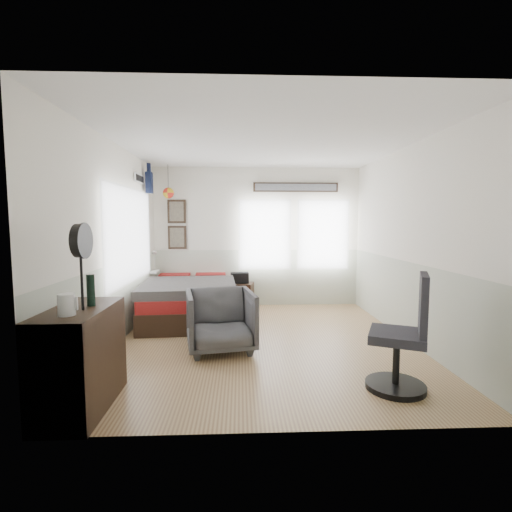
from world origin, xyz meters
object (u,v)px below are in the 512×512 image
(task_chair, at_px, (404,343))
(armchair, at_px, (221,320))
(dresser, at_px, (81,359))
(nightstand, at_px, (240,296))
(bed, at_px, (190,300))

(task_chair, bearing_deg, armchair, 170.57)
(dresser, distance_m, task_chair, 3.01)
(armchair, bearing_deg, nightstand, 73.80)
(dresser, xyz_separation_m, armchair, (1.15, 1.45, -0.06))
(dresser, relative_size, armchair, 1.16)
(nightstand, distance_m, task_chair, 3.88)
(bed, distance_m, task_chair, 3.72)
(bed, xyz_separation_m, task_chair, (2.45, -2.80, 0.15))
(bed, xyz_separation_m, armchair, (0.60, -1.57, 0.07))
(dresser, xyz_separation_m, task_chair, (3.00, 0.22, 0.02))
(dresser, bearing_deg, task_chair, 4.23)
(dresser, xyz_separation_m, nightstand, (1.40, 3.75, -0.20))
(dresser, height_order, task_chair, task_chair)
(bed, bearing_deg, task_chair, -52.43)
(bed, bearing_deg, dresser, -103.93)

